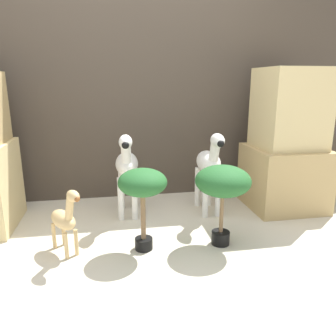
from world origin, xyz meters
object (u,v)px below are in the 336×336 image
at_px(zebra_right, 210,164).
at_px(zebra_left, 127,166).
at_px(potted_palm_front, 223,184).
at_px(giraffe_figurine, 65,218).
at_px(potted_palm_back, 143,187).

height_order(zebra_right, zebra_left, same).
bearing_deg(zebra_left, potted_palm_front, -46.43).
relative_size(zebra_left, potted_palm_front, 1.27).
height_order(giraffe_figurine, potted_palm_front, potted_palm_front).
bearing_deg(giraffe_figurine, zebra_right, 24.54).
height_order(zebra_left, giraffe_figurine, zebra_left).
distance_m(zebra_right, potted_palm_back, 0.89).
bearing_deg(potted_palm_back, zebra_right, 41.36).
bearing_deg(potted_palm_front, zebra_right, 81.58).
relative_size(giraffe_figurine, potted_palm_front, 0.84).
bearing_deg(potted_palm_back, giraffe_figurine, 176.21).
height_order(zebra_left, potted_palm_front, zebra_left).
height_order(giraffe_figurine, potted_palm_back, potted_palm_back).
height_order(zebra_left, potted_palm_back, zebra_left).
distance_m(zebra_left, potted_palm_front, 0.95).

